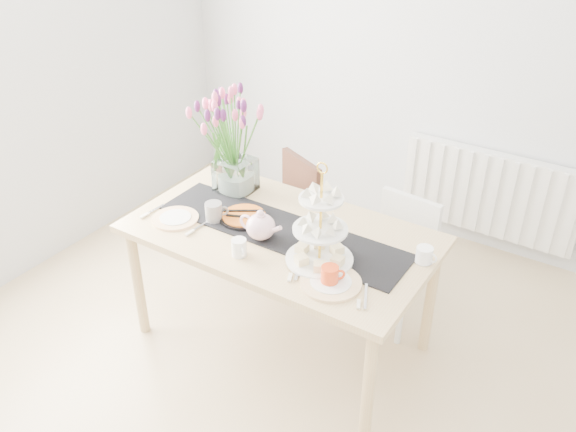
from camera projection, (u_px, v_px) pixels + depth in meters
The scene contains 16 objects.
room_shell at pixel (229, 200), 2.38m from camera, with size 4.50×4.50×4.50m.
radiator at pixel (489, 193), 4.16m from camera, with size 1.20×0.08×0.60m, color white.
dining_table at pixel (281, 243), 3.24m from camera, with size 1.60×0.90×0.75m.
chair_brown at pixel (288, 209), 3.96m from camera, with size 0.52×0.52×0.80m.
chair_white at pixel (399, 251), 3.60m from camera, with size 0.43×0.43×0.76m.
table_runner at pixel (281, 231), 3.20m from camera, with size 1.40×0.35×0.01m, color black.
tulip_vase at pixel (233, 127), 3.37m from camera, with size 0.72×0.72×0.62m.
cake_stand at pixel (320, 238), 2.89m from camera, with size 0.33×0.33×0.48m.
teapot at pixel (261, 227), 3.09m from camera, with size 0.24×0.20×0.16m, color white, non-canonical shape.
cream_jug at pixel (424, 255), 2.94m from camera, with size 0.08×0.08×0.08m, color white.
tart_tin at pixel (244, 217), 3.29m from camera, with size 0.26×0.26×0.03m.
mug_grey at pixel (214, 212), 3.26m from camera, with size 0.09×0.09×0.11m, color gray.
mug_white at pixel (239, 247), 2.99m from camera, with size 0.08×0.08×0.09m, color white.
mug_orange at pixel (330, 276), 2.79m from camera, with size 0.08×0.08×0.10m, color #F0461A.
plate_left at pixel (175, 218), 3.29m from camera, with size 0.25×0.25×0.01m, color white.
plate_right at pixel (331, 283), 2.81m from camera, with size 0.29×0.29×0.01m, color white.
Camera 1 is at (1.31, -1.61, 2.48)m, focal length 38.00 mm.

